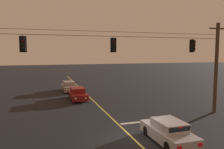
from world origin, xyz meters
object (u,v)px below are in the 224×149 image
(traffic_light_leftmost, at_px, (23,44))
(car_oncoming_trailing, at_px, (69,87))
(traffic_light_centre, at_px, (193,46))
(car_waiting_near_lane, at_px, (168,132))
(traffic_light_left_inner, at_px, (114,45))
(car_oncoming_lead, at_px, (78,94))

(traffic_light_leftmost, xyz_separation_m, car_oncoming_trailing, (4.76, 15.51, -5.46))
(car_oncoming_trailing, bearing_deg, traffic_light_centre, -59.95)
(car_oncoming_trailing, bearing_deg, car_waiting_near_lane, -79.42)
(traffic_light_centre, bearing_deg, car_oncoming_trailing, 120.05)
(traffic_light_centre, bearing_deg, traffic_light_leftmost, 180.00)
(traffic_light_left_inner, bearing_deg, car_waiting_near_lane, -66.87)
(traffic_light_centre, xyz_separation_m, car_oncoming_lead, (-8.64, 9.44, -5.46))
(car_waiting_near_lane, height_order, car_oncoming_lead, same)
(traffic_light_left_inner, relative_size, car_oncoming_trailing, 0.28)
(traffic_light_leftmost, bearing_deg, car_oncoming_trailing, 72.93)
(traffic_light_leftmost, relative_size, car_oncoming_trailing, 0.28)
(traffic_light_leftmost, xyz_separation_m, car_waiting_near_lane, (8.54, -4.70, -5.46))
(traffic_light_left_inner, distance_m, car_waiting_near_lane, 7.48)
(car_oncoming_lead, relative_size, car_oncoming_trailing, 1.00)
(traffic_light_left_inner, distance_m, car_oncoming_trailing, 16.54)
(car_oncoming_lead, bearing_deg, car_waiting_near_lane, -76.32)
(traffic_light_leftmost, relative_size, car_oncoming_lead, 0.28)
(car_waiting_near_lane, bearing_deg, car_oncoming_lead, 103.68)
(traffic_light_left_inner, bearing_deg, car_oncoming_lead, 98.63)
(traffic_light_centre, distance_m, car_oncoming_lead, 13.92)
(traffic_light_leftmost, height_order, traffic_light_centre, same)
(car_waiting_near_lane, relative_size, car_oncoming_trailing, 0.98)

